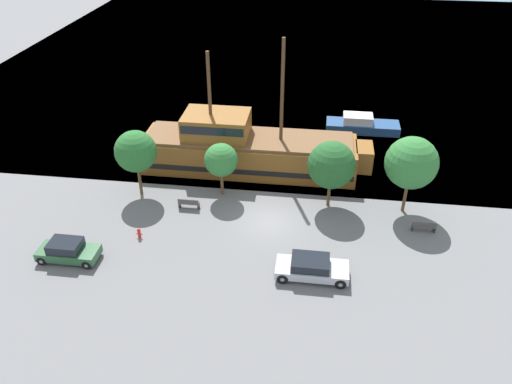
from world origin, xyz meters
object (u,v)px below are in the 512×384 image
Objects in this scene: fire_hydrant at (139,233)px; parked_car_curb_front at (311,268)px; parked_car_curb_mid at (68,251)px; bench_promenade_west at (424,227)px; bench_promenade_east at (189,203)px; pirate_ship at (246,149)px; moored_boat_dockside at (361,125)px.

parked_car_curb_front is at bearing -11.36° from fire_hydrant.
bench_promenade_west is (23.82, 6.17, -0.27)m from parked_car_curb_mid.
parked_car_curb_front is 2.85× the size of bench_promenade_east.
pirate_ship reaches higher than parked_car_curb_mid.
moored_boat_dockside reaches higher than bench_promenade_east.
parked_car_curb_front is at bearing -34.05° from bench_promenade_east.
bench_promenade_west is at bearing -2.35° from bench_promenade_east.
moored_boat_dockside is 30.15m from parked_car_curb_mid.
pirate_ship is 12.04× the size of bench_promenade_east.
pirate_ship is at bearing 62.52° from bench_promenade_east.
bench_promenade_west is (3.68, -16.26, -0.19)m from moored_boat_dockside.
fire_hydrant is 20.21m from bench_promenade_west.
pirate_ship is at bearing -139.05° from moored_boat_dockside.
pirate_ship is at bearing 152.03° from bench_promenade_west.
parked_car_curb_mid is 4.82m from fire_hydrant.
parked_car_curb_mid is (-20.14, -22.43, 0.08)m from moored_boat_dockside.
parked_car_curb_front is 16.02m from parked_car_curb_mid.
pirate_ship is 12.37m from fire_hydrant.
pirate_ship is 11.77× the size of bench_promenade_west.
bench_promenade_east is (2.56, 4.03, 0.02)m from fire_hydrant.
parked_car_curb_front is 6.00× the size of fire_hydrant.
parked_car_curb_front is 11.56m from bench_promenade_east.
bench_promenade_east and bench_promenade_west have the same top height.
bench_promenade_east is 0.98× the size of bench_promenade_west.
parked_car_curb_front is at bearing -65.09° from pirate_ship.
moored_boat_dockside is at bearing 48.61° from bench_promenade_east.
parked_car_curb_mid is 2.47× the size of bench_promenade_east.
parked_car_curb_front is (-4.13, -22.02, 0.08)m from moored_boat_dockside.
moored_boat_dockside reaches higher than bench_promenade_west.
parked_car_curb_mid is (-16.01, -0.42, -0.00)m from parked_car_curb_front.
parked_car_curb_front is 2.79× the size of bench_promenade_west.
bench_promenade_west is (17.38, -0.71, 0.00)m from bench_promenade_east.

